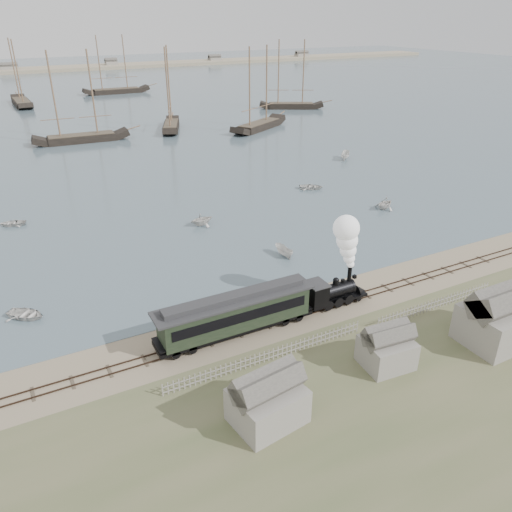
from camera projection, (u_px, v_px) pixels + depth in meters
name	position (u px, v px, depth m)	size (l,w,h in m)	color
ground	(291.00, 304.00, 51.22)	(600.00, 600.00, 0.00)	gray
harbor_water	(54.00, 92.00, 186.31)	(600.00, 336.00, 0.06)	#41545D
rail_track	(302.00, 314.00, 49.62)	(120.00, 1.80, 0.16)	#32241B
picket_fence_west	(269.00, 361.00, 42.95)	(19.00, 0.10, 1.20)	gray
picket_fence_east	(435.00, 309.00, 50.48)	(15.00, 0.10, 1.20)	gray
shed_left	(267.00, 420.00, 36.72)	(5.00, 4.00, 4.10)	gray
shed_mid	(385.00, 364.00, 42.52)	(4.00, 3.50, 3.60)	gray
shed_right	(493.00, 341.00, 45.53)	(6.00, 5.00, 5.10)	gray
far_spit	(32.00, 72.00, 249.90)	(500.00, 20.00, 1.80)	tan
locomotive	(345.00, 266.00, 49.81)	(7.29, 2.72, 9.09)	black
passenger_coach	(235.00, 312.00, 45.56)	(15.30, 2.95, 3.72)	black
beached_dinghy	(259.00, 305.00, 50.32)	(3.79, 2.71, 0.79)	silver
rowboat_0	(26.00, 314.00, 48.75)	(3.85, 2.75, 0.80)	silver
rowboat_1	(202.00, 219.00, 69.75)	(3.40, 2.94, 1.79)	silver
rowboat_2	(284.00, 251.00, 61.00)	(3.19, 1.20, 1.23)	silver
rowboat_3	(311.00, 187.00, 84.22)	(3.98, 2.84, 0.82)	silver
rowboat_4	(385.00, 203.00, 75.55)	(3.49, 3.01, 1.84)	silver
rowboat_5	(345.00, 156.00, 101.02)	(4.10, 1.54, 1.58)	silver
rowboat_6	(13.00, 223.00, 69.87)	(3.51, 2.51, 0.73)	silver
schooner_2	(75.00, 97.00, 110.59)	(21.35, 4.93, 20.00)	black
schooner_3	(168.00, 89.00, 122.26)	(17.14, 3.96, 20.00)	black
schooner_4	(259.00, 88.00, 123.07)	(20.82, 4.81, 20.00)	black
schooner_5	(292.00, 74.00, 150.15)	(19.51, 4.50, 20.00)	black
schooner_7	(16.00, 72.00, 155.38)	(21.87, 5.05, 20.00)	black
schooner_8	(114.00, 64.00, 179.00)	(23.84, 5.50, 20.00)	black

